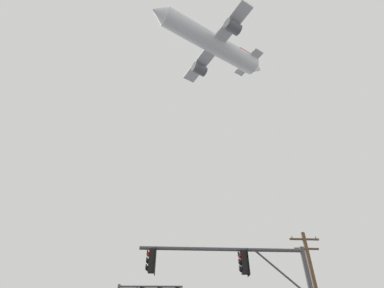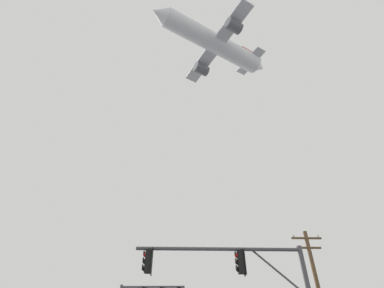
% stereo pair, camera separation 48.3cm
% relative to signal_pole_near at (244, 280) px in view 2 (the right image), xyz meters
% --- Properties ---
extents(signal_pole_near, '(7.08, 0.47, 5.78)m').
position_rel_signal_pole_near_xyz_m(signal_pole_near, '(0.00, 0.00, 0.00)').
color(signal_pole_near, '#4C4C51').
rests_on(signal_pole_near, ground).
extents(airplane, '(19.13, 14.77, 5.60)m').
position_rel_signal_pole_near_xyz_m(airplane, '(1.58, 13.80, 37.37)').
color(airplane, white).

